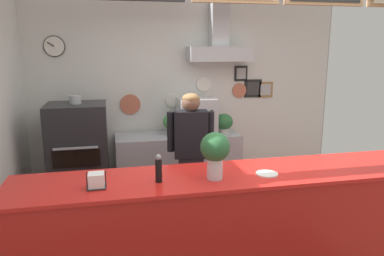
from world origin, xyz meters
The scene contains 12 objects.
back_wall_assembly centered at (0.02, 2.07, 1.61)m, with size 4.47×2.29×3.00m.
service_counter centered at (0.00, -0.29, 0.52)m, with size 3.83×0.70×1.05m.
back_prep_counter centered at (-0.19, 1.82, 0.44)m, with size 1.69×0.58×0.90m.
pizza_oven centered at (-1.49, 1.56, 0.71)m, with size 0.71×0.67×1.51m.
shop_worker centered at (-0.22, 0.85, 0.87)m, with size 0.52×0.28×1.58m.
espresso_machine centered at (0.07, 1.79, 1.15)m, with size 0.50×0.51×0.50m.
potted_oregano centered at (-0.27, 1.84, 1.07)m, with size 0.24×0.24×0.29m.
potted_thyme centered at (0.46, 1.80, 1.05)m, with size 0.25×0.25×0.27m.
pepper_grinder centered at (-0.73, -0.35, 1.16)m, with size 0.05×0.05×0.22m.
napkin_holder centered at (-1.20, -0.37, 1.10)m, with size 0.14×0.14×0.13m.
basil_vase centered at (-0.29, -0.38, 1.27)m, with size 0.23×0.23×0.38m.
condiment_plate centered at (0.16, -0.38, 1.06)m, with size 0.18×0.18×0.01m.
Camera 1 is at (-1.07, -3.10, 2.08)m, focal length 35.04 mm.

